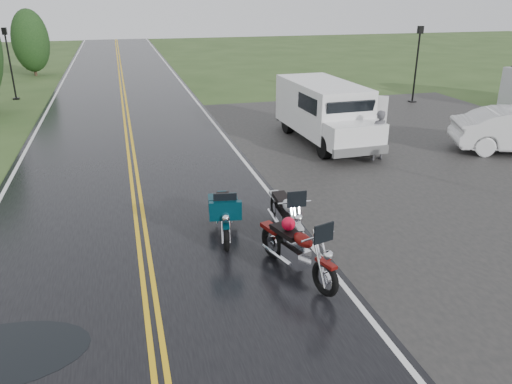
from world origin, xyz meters
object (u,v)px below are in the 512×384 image
at_px(motorcycle_teal, 226,226).
at_px(motorcycle_silver, 297,226).
at_px(van_white, 326,127).
at_px(lamp_post_far_right, 416,65).
at_px(person_at_van, 378,136).
at_px(lamp_post_far_left, 10,64).
at_px(motorcycle_red, 326,265).

height_order(motorcycle_teal, motorcycle_silver, motorcycle_silver).
distance_m(van_white, lamp_post_far_right, 11.64).
distance_m(motorcycle_silver, lamp_post_far_right, 18.63).
height_order(van_white, lamp_post_far_right, lamp_post_far_right).
xyz_separation_m(motorcycle_silver, person_at_van, (5.04, 5.77, 0.17)).
relative_size(person_at_van, lamp_post_far_left, 0.46).
xyz_separation_m(person_at_van, lamp_post_far_left, (-14.17, 15.20, 1.05)).
xyz_separation_m(motorcycle_teal, motorcycle_silver, (1.51, -0.54, 0.04)).
bearing_deg(person_at_van, motorcycle_silver, 38.17).
xyz_separation_m(motorcycle_teal, lamp_post_far_left, (-7.63, 20.43, 1.26)).
height_order(motorcycle_red, lamp_post_far_right, lamp_post_far_right).
height_order(motorcycle_teal, lamp_post_far_left, lamp_post_far_left).
bearing_deg(lamp_post_far_right, motorcycle_teal, -133.78).
xyz_separation_m(van_white, lamp_post_far_left, (-12.45, 14.55, 0.76)).
xyz_separation_m(van_white, person_at_van, (1.72, -0.65, -0.30)).
bearing_deg(van_white, lamp_post_far_right, 41.21).
relative_size(van_white, lamp_post_far_right, 1.50).
xyz_separation_m(motorcycle_silver, van_white, (3.32, 6.41, 0.47)).
distance_m(van_white, lamp_post_far_left, 19.17).
xyz_separation_m(motorcycle_red, lamp_post_far_left, (-9.08, 22.72, 1.21)).
bearing_deg(van_white, motorcycle_red, -114.57).
bearing_deg(motorcycle_red, person_at_van, 38.93).
height_order(motorcycle_red, motorcycle_teal, motorcycle_red).
relative_size(motorcycle_red, person_at_van, 1.40).
bearing_deg(van_white, motorcycle_teal, -131.53).
xyz_separation_m(van_white, lamp_post_far_right, (8.44, 7.97, 0.82)).
distance_m(motorcycle_teal, motorcycle_silver, 1.60).
bearing_deg(lamp_post_far_right, lamp_post_far_left, 162.52).
distance_m(motorcycle_red, motorcycle_silver, 1.75).
bearing_deg(motorcycle_teal, van_white, 59.58).
xyz_separation_m(motorcycle_red, lamp_post_far_right, (11.81, 16.14, 1.28)).
height_order(motorcycle_silver, van_white, van_white).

